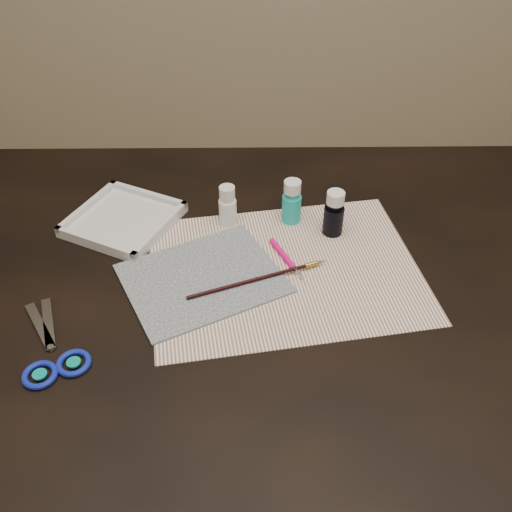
{
  "coord_description": "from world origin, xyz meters",
  "views": [
    {
      "loc": [
        -0.01,
        -0.73,
        1.42
      ],
      "look_at": [
        0.0,
        0.0,
        0.8
      ],
      "focal_mm": 40.0,
      "sensor_mm": 36.0,
      "label": 1
    }
  ],
  "objects_px": {
    "paint_bottle_white": "(228,205)",
    "palette_tray": "(123,219)",
    "scissors": "(43,341)",
    "paint_bottle_cyan": "(292,202)",
    "canvas": "(203,278)",
    "paper": "(285,269)",
    "paint_bottle_navy": "(334,213)"
  },
  "relations": [
    {
      "from": "paint_bottle_white",
      "to": "palette_tray",
      "type": "xyz_separation_m",
      "value": [
        -0.2,
        0.0,
        -0.03
      ]
    },
    {
      "from": "scissors",
      "to": "palette_tray",
      "type": "xyz_separation_m",
      "value": [
        0.07,
        0.3,
        0.01
      ]
    },
    {
      "from": "paint_bottle_cyan",
      "to": "scissors",
      "type": "height_order",
      "value": "paint_bottle_cyan"
    },
    {
      "from": "canvas",
      "to": "scissors",
      "type": "distance_m",
      "value": 0.28
    },
    {
      "from": "paper",
      "to": "paint_bottle_navy",
      "type": "xyz_separation_m",
      "value": [
        0.1,
        0.1,
        0.05
      ]
    },
    {
      "from": "paper",
      "to": "palette_tray",
      "type": "xyz_separation_m",
      "value": [
        -0.31,
        0.14,
        0.01
      ]
    },
    {
      "from": "paper",
      "to": "paint_bottle_white",
      "type": "relative_size",
      "value": 5.64
    },
    {
      "from": "paper",
      "to": "canvas",
      "type": "height_order",
      "value": "canvas"
    },
    {
      "from": "canvas",
      "to": "paint_bottle_white",
      "type": "height_order",
      "value": "paint_bottle_white"
    },
    {
      "from": "paper",
      "to": "scissors",
      "type": "height_order",
      "value": "scissors"
    },
    {
      "from": "paper",
      "to": "paint_bottle_white",
      "type": "xyz_separation_m",
      "value": [
        -0.1,
        0.14,
        0.04
      ]
    },
    {
      "from": "canvas",
      "to": "scissors",
      "type": "relative_size",
      "value": 1.28
    },
    {
      "from": "canvas",
      "to": "palette_tray",
      "type": "relative_size",
      "value": 1.42
    },
    {
      "from": "canvas",
      "to": "paint_bottle_navy",
      "type": "xyz_separation_m",
      "value": [
        0.24,
        0.13,
        0.04
      ]
    },
    {
      "from": "canvas",
      "to": "paint_bottle_white",
      "type": "distance_m",
      "value": 0.17
    },
    {
      "from": "scissors",
      "to": "canvas",
      "type": "bearing_deg",
      "value": -91.9
    },
    {
      "from": "paint_bottle_navy",
      "to": "paint_bottle_cyan",
      "type": "bearing_deg",
      "value": 152.62
    },
    {
      "from": "paper",
      "to": "scissors",
      "type": "bearing_deg",
      "value": -156.33
    },
    {
      "from": "canvas",
      "to": "palette_tray",
      "type": "height_order",
      "value": "palette_tray"
    },
    {
      "from": "paint_bottle_cyan",
      "to": "palette_tray",
      "type": "bearing_deg",
      "value": -178.96
    },
    {
      "from": "canvas",
      "to": "paint_bottle_cyan",
      "type": "distance_m",
      "value": 0.24
    },
    {
      "from": "paint_bottle_cyan",
      "to": "palette_tray",
      "type": "distance_m",
      "value": 0.33
    },
    {
      "from": "paper",
      "to": "canvas",
      "type": "distance_m",
      "value": 0.15
    },
    {
      "from": "canvas",
      "to": "paint_bottle_navy",
      "type": "relative_size",
      "value": 2.8
    },
    {
      "from": "paint_bottle_white",
      "to": "paint_bottle_navy",
      "type": "bearing_deg",
      "value": -9.54
    },
    {
      "from": "paint_bottle_cyan",
      "to": "palette_tray",
      "type": "height_order",
      "value": "paint_bottle_cyan"
    },
    {
      "from": "palette_tray",
      "to": "paper",
      "type": "bearing_deg",
      "value": -24.33
    },
    {
      "from": "paper",
      "to": "canvas",
      "type": "bearing_deg",
      "value": -170.24
    },
    {
      "from": "paint_bottle_navy",
      "to": "palette_tray",
      "type": "relative_size",
      "value": 0.51
    },
    {
      "from": "canvas",
      "to": "paint_bottle_white",
      "type": "xyz_separation_m",
      "value": [
        0.04,
        0.16,
        0.04
      ]
    },
    {
      "from": "canvas",
      "to": "palette_tray",
      "type": "xyz_separation_m",
      "value": [
        -0.16,
        0.16,
        0.01
      ]
    },
    {
      "from": "paint_bottle_navy",
      "to": "scissors",
      "type": "height_order",
      "value": "paint_bottle_navy"
    }
  ]
}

